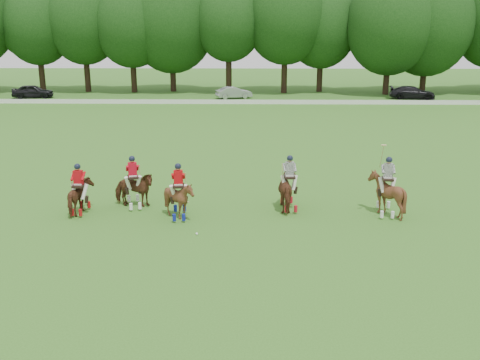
{
  "coord_description": "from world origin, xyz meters",
  "views": [
    {
      "loc": [
        2.7,
        -17.1,
        7.42
      ],
      "look_at": [
        2.25,
        4.2,
        1.4
      ],
      "focal_mm": 40.0,
      "sensor_mm": 36.0,
      "label": 1
    }
  ],
  "objects_px": {
    "polo_red_b": "(134,189)",
    "polo_stripe_a": "(289,190)",
    "car_left": "(33,91)",
    "polo_stripe_b": "(386,194)",
    "polo_ball": "(197,234)",
    "car_right": "(412,93)",
    "polo_red_a": "(80,196)",
    "car_mid": "(234,93)",
    "polo_red_c": "(179,199)"
  },
  "relations": [
    {
      "from": "car_mid",
      "to": "car_right",
      "type": "relative_size",
      "value": 0.81
    },
    {
      "from": "car_right",
      "to": "polo_ball",
      "type": "height_order",
      "value": "car_right"
    },
    {
      "from": "car_left",
      "to": "car_mid",
      "type": "height_order",
      "value": "car_left"
    },
    {
      "from": "polo_red_a",
      "to": "polo_stripe_b",
      "type": "distance_m",
      "value": 12.69
    },
    {
      "from": "polo_red_c",
      "to": "polo_stripe_b",
      "type": "relative_size",
      "value": 0.76
    },
    {
      "from": "polo_red_a",
      "to": "polo_stripe_a",
      "type": "relative_size",
      "value": 0.9
    },
    {
      "from": "car_mid",
      "to": "polo_red_b",
      "type": "relative_size",
      "value": 1.74
    },
    {
      "from": "polo_stripe_a",
      "to": "polo_stripe_b",
      "type": "distance_m",
      "value": 4.01
    },
    {
      "from": "car_right",
      "to": "polo_red_b",
      "type": "bearing_deg",
      "value": 157.93
    },
    {
      "from": "polo_red_c",
      "to": "polo_stripe_a",
      "type": "distance_m",
      "value": 4.68
    },
    {
      "from": "polo_stripe_b",
      "to": "polo_red_b",
      "type": "bearing_deg",
      "value": 176.08
    },
    {
      "from": "polo_red_a",
      "to": "polo_stripe_a",
      "type": "height_order",
      "value": "polo_stripe_a"
    },
    {
      "from": "car_left",
      "to": "polo_red_a",
      "type": "height_order",
      "value": "polo_red_a"
    },
    {
      "from": "car_right",
      "to": "polo_red_c",
      "type": "xyz_separation_m",
      "value": [
        -20.62,
        -39.07,
        0.11
      ]
    },
    {
      "from": "polo_red_b",
      "to": "polo_red_c",
      "type": "height_order",
      "value": "polo_red_c"
    },
    {
      "from": "polo_stripe_b",
      "to": "car_left",
      "type": "bearing_deg",
      "value": 127.98
    },
    {
      "from": "car_mid",
      "to": "polo_ball",
      "type": "xyz_separation_m",
      "value": [
        -0.05,
        -40.95,
        -0.61
      ]
    },
    {
      "from": "car_left",
      "to": "polo_stripe_b",
      "type": "bearing_deg",
      "value": -150.97
    },
    {
      "from": "polo_red_c",
      "to": "polo_ball",
      "type": "relative_size",
      "value": 25.4
    },
    {
      "from": "car_mid",
      "to": "polo_ball",
      "type": "bearing_deg",
      "value": 160.45
    },
    {
      "from": "car_right",
      "to": "polo_red_a",
      "type": "height_order",
      "value": "polo_red_a"
    },
    {
      "from": "car_left",
      "to": "polo_red_c",
      "type": "xyz_separation_m",
      "value": [
        21.54,
        -39.07,
        0.07
      ]
    },
    {
      "from": "car_left",
      "to": "polo_red_a",
      "type": "bearing_deg",
      "value": -164.76
    },
    {
      "from": "polo_red_b",
      "to": "polo_stripe_a",
      "type": "relative_size",
      "value": 0.96
    },
    {
      "from": "car_left",
      "to": "polo_red_b",
      "type": "relative_size",
      "value": 1.93
    },
    {
      "from": "car_left",
      "to": "polo_red_c",
      "type": "bearing_deg",
      "value": -160.08
    },
    {
      "from": "car_right",
      "to": "polo_red_c",
      "type": "height_order",
      "value": "polo_red_c"
    },
    {
      "from": "polo_red_b",
      "to": "polo_stripe_a",
      "type": "xyz_separation_m",
      "value": [
        6.66,
        -0.15,
        0.05
      ]
    },
    {
      "from": "polo_red_b",
      "to": "polo_stripe_a",
      "type": "bearing_deg",
      "value": -1.31
    },
    {
      "from": "car_right",
      "to": "car_left",
      "type": "bearing_deg",
      "value": 99.01
    },
    {
      "from": "polo_stripe_a",
      "to": "car_left",
      "type": "bearing_deg",
      "value": 124.52
    },
    {
      "from": "polo_red_a",
      "to": "polo_ball",
      "type": "distance_m",
      "value": 5.63
    },
    {
      "from": "car_right",
      "to": "polo_stripe_a",
      "type": "bearing_deg",
      "value": 166.0
    },
    {
      "from": "polo_red_a",
      "to": "polo_red_b",
      "type": "distance_m",
      "value": 2.24
    },
    {
      "from": "car_left",
      "to": "polo_red_b",
      "type": "xyz_separation_m",
      "value": [
        19.41,
        -37.75,
        0.06
      ]
    },
    {
      "from": "polo_red_b",
      "to": "polo_ball",
      "type": "height_order",
      "value": "polo_red_b"
    },
    {
      "from": "polo_stripe_b",
      "to": "polo_ball",
      "type": "xyz_separation_m",
      "value": [
        -7.61,
        -2.47,
        -0.86
      ]
    },
    {
      "from": "polo_red_b",
      "to": "polo_stripe_b",
      "type": "distance_m",
      "value": 10.66
    },
    {
      "from": "polo_red_c",
      "to": "polo_stripe_a",
      "type": "xyz_separation_m",
      "value": [
        4.53,
        1.18,
        0.04
      ]
    },
    {
      "from": "polo_red_a",
      "to": "polo_stripe_b",
      "type": "bearing_deg",
      "value": 0.66
    },
    {
      "from": "polo_stripe_b",
      "to": "polo_ball",
      "type": "relative_size",
      "value": 33.29
    },
    {
      "from": "polo_stripe_a",
      "to": "polo_ball",
      "type": "bearing_deg",
      "value": -140.05
    },
    {
      "from": "car_left",
      "to": "polo_stripe_b",
      "type": "height_order",
      "value": "polo_stripe_b"
    },
    {
      "from": "car_left",
      "to": "polo_ball",
      "type": "relative_size",
      "value": 48.7
    },
    {
      "from": "car_right",
      "to": "polo_red_b",
      "type": "distance_m",
      "value": 44.07
    },
    {
      "from": "car_left",
      "to": "polo_stripe_a",
      "type": "xyz_separation_m",
      "value": [
        26.07,
        -37.9,
        0.11
      ]
    },
    {
      "from": "car_left",
      "to": "car_right",
      "type": "height_order",
      "value": "car_left"
    },
    {
      "from": "polo_red_b",
      "to": "polo_ball",
      "type": "bearing_deg",
      "value": -46.65
    },
    {
      "from": "car_mid",
      "to": "polo_stripe_a",
      "type": "xyz_separation_m",
      "value": [
        3.59,
        -37.9,
        0.21
      ]
    },
    {
      "from": "car_right",
      "to": "polo_red_a",
      "type": "relative_size",
      "value": 2.27
    }
  ]
}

